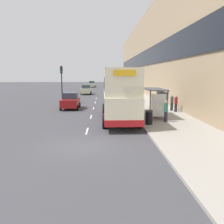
# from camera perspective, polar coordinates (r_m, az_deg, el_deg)

# --- Properties ---
(ground_plane) EXTENTS (220.00, 220.00, 0.00)m
(ground_plane) POSITION_cam_1_polar(r_m,az_deg,el_deg) (13.67, -6.74, -7.89)
(ground_plane) COLOR #424247
(pavement) EXTENTS (5.00, 93.00, 0.14)m
(pavement) POSITION_cam_1_polar(r_m,az_deg,el_deg) (51.97, 3.94, 4.45)
(pavement) COLOR #A39E93
(pavement) RESTS_ON ground_plane
(terrace_facade) EXTENTS (3.10, 93.00, 15.21)m
(terrace_facade) POSITION_cam_1_polar(r_m,az_deg,el_deg) (52.53, 8.47, 12.64)
(terrace_facade) COLOR tan
(terrace_facade) RESTS_ON ground_plane
(lane_mark_0) EXTENTS (0.12, 2.00, 0.01)m
(lane_mark_0) POSITION_cam_1_polar(r_m,az_deg,el_deg) (17.29, -5.72, -4.33)
(lane_mark_0) COLOR silver
(lane_mark_0) RESTS_ON ground_plane
(lane_mark_1) EXTENTS (0.12, 2.00, 0.01)m
(lane_mark_1) POSITION_cam_1_polar(r_m,az_deg,el_deg) (22.92, -4.81, -1.09)
(lane_mark_1) COLOR silver
(lane_mark_1) RESTS_ON ground_plane
(lane_mark_2) EXTENTS (0.12, 2.00, 0.01)m
(lane_mark_2) POSITION_cam_1_polar(r_m,az_deg,el_deg) (28.60, -4.25, 0.86)
(lane_mark_2) COLOR silver
(lane_mark_2) RESTS_ON ground_plane
(lane_mark_3) EXTENTS (0.12, 2.00, 0.01)m
(lane_mark_3) POSITION_cam_1_polar(r_m,az_deg,el_deg) (34.31, -3.88, 2.17)
(lane_mark_3) COLOR silver
(lane_mark_3) RESTS_ON ground_plane
(lane_mark_4) EXTENTS (0.12, 2.00, 0.01)m
(lane_mark_4) POSITION_cam_1_polar(r_m,az_deg,el_deg) (40.03, -3.62, 3.10)
(lane_mark_4) COLOR silver
(lane_mark_4) RESTS_ON ground_plane
(bus_shelter) EXTENTS (1.60, 4.20, 2.48)m
(bus_shelter) POSITION_cam_1_polar(r_m,az_deg,el_deg) (21.99, 10.20, 3.30)
(bus_shelter) COLOR #4C4C51
(bus_shelter) RESTS_ON ground_plane
(double_decker_bus_near) EXTENTS (2.85, 10.38, 4.30)m
(double_decker_bus_near) POSITION_cam_1_polar(r_m,az_deg,el_deg) (20.94, 1.68, 4.29)
(double_decker_bus_near) COLOR beige
(double_decker_bus_near) RESTS_ON ground_plane
(car_0) EXTENTS (1.99, 3.92, 1.83)m
(car_0) POSITION_cam_1_polar(r_m,az_deg,el_deg) (28.35, -9.47, 2.51)
(car_0) COLOR maroon
(car_0) RESTS_ON ground_plane
(car_1) EXTENTS (2.01, 4.01, 1.84)m
(car_1) POSITION_cam_1_polar(r_m,az_deg,el_deg) (74.57, -4.62, 6.36)
(car_1) COLOR #B7B799
(car_1) RESTS_ON ground_plane
(car_2) EXTENTS (1.90, 4.20, 1.83)m
(car_2) POSITION_cam_1_polar(r_m,az_deg,el_deg) (48.35, -5.92, 5.09)
(car_2) COLOR #B7B799
(car_2) RESTS_ON ground_plane
(pedestrian_at_shelter) EXTENTS (0.33, 0.33, 1.69)m
(pedestrian_at_shelter) POSITION_cam_1_polar(r_m,az_deg,el_deg) (20.03, 12.18, 0.21)
(pedestrian_at_shelter) COLOR #23232D
(pedestrian_at_shelter) RESTS_ON ground_plane
(pedestrian_1) EXTENTS (0.33, 0.33, 1.65)m
(pedestrian_1) POSITION_cam_1_polar(r_m,az_deg,el_deg) (25.69, 14.39, 1.92)
(pedestrian_1) COLOR #23232D
(pedestrian_1) RESTS_ON ground_plane
(pedestrian_2) EXTENTS (0.32, 0.32, 1.62)m
(pedestrian_2) POSITION_cam_1_polar(r_m,az_deg,el_deg) (26.46, 13.51, 2.11)
(pedestrian_2) COLOR #23232D
(pedestrian_2) RESTS_ON ground_plane
(litter_bin) EXTENTS (0.55, 0.55, 1.05)m
(litter_bin) POSITION_cam_1_polar(r_m,az_deg,el_deg) (18.88, 8.45, -1.22)
(litter_bin) COLOR black
(litter_bin) RESTS_ON ground_plane
(traffic_light_far_kerb) EXTENTS (0.30, 0.32, 4.97)m
(traffic_light_far_kerb) POSITION_cam_1_polar(r_m,az_deg,el_deg) (34.08, -11.45, 7.60)
(traffic_light_far_kerb) COLOR black
(traffic_light_far_kerb) RESTS_ON ground_plane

